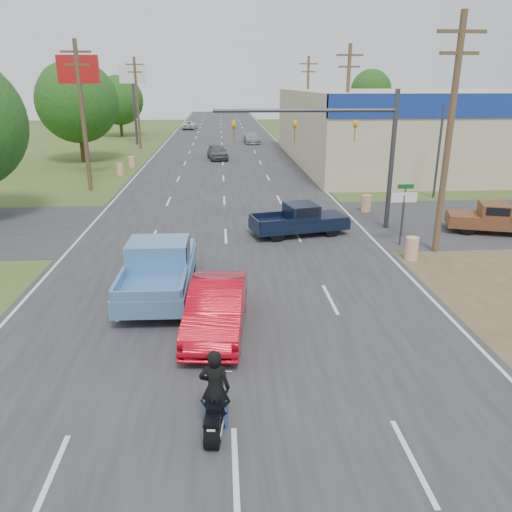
{
  "coord_description": "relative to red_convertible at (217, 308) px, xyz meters",
  "views": [
    {
      "loc": [
        -0.14,
        -7.95,
        7.28
      ],
      "look_at": [
        1.05,
        9.17,
        1.3
      ],
      "focal_mm": 35.0,
      "sensor_mm": 36.0,
      "label": 1
    }
  ],
  "objects": [
    {
      "name": "signal_mast",
      "position": [
        6.21,
        11.09,
        4.02
      ],
      "size": [
        9.12,
        0.4,
        7.0
      ],
      "color": "#3F3F44",
      "rests_on": "ground"
    },
    {
      "name": "tree_5",
      "position": [
        30.38,
        89.09,
        5.1
      ],
      "size": [
        7.98,
        7.98,
        9.88
      ],
      "color": "#422D19",
      "rests_on": "ground"
    },
    {
      "name": "distant_car_silver",
      "position": [
        4.17,
        50.51,
        -0.11
      ],
      "size": [
        2.09,
        4.71,
        1.34
      ],
      "primitive_type": "imported",
      "rotation": [
        0.0,
        0.0,
        0.04
      ],
      "color": "#A4A3A8",
      "rests_on": "ground"
    },
    {
      "name": "utility_pole_6",
      "position": [
        -9.12,
        46.09,
        4.54
      ],
      "size": [
        2.0,
        0.28,
        10.0
      ],
      "color": "#4C3823",
      "rests_on": "ground"
    },
    {
      "name": "barrel_0",
      "position": [
        8.38,
        6.09,
        -0.28
      ],
      "size": [
        0.56,
        0.56,
        1.0
      ],
      "primitive_type": "cylinder",
      "color": "orange",
      "rests_on": "ground"
    },
    {
      "name": "main_road",
      "position": [
        0.38,
        34.09,
        -0.77
      ],
      "size": [
        15.0,
        180.0,
        0.02
      ],
      "primitive_type": "cube",
      "color": "#2D2D30",
      "rests_on": "ground"
    },
    {
      "name": "barrel_2",
      "position": [
        -8.12,
        28.09,
        -0.28
      ],
      "size": [
        0.56,
        0.56,
        1.0
      ],
      "primitive_type": "cylinder",
      "color": "orange",
      "rests_on": "ground"
    },
    {
      "name": "dirt_verge",
      "position": [
        11.38,
        4.09,
        -0.77
      ],
      "size": [
        8.0,
        18.0,
        0.01
      ],
      "primitive_type": "cube",
      "color": "brown",
      "rests_on": "ground"
    },
    {
      "name": "pole_sign_left_far",
      "position": [
        -10.12,
        50.09,
        6.39
      ],
      "size": [
        3.0,
        0.35,
        9.2
      ],
      "color": "#3F3F44",
      "rests_on": "ground"
    },
    {
      "name": "cross_road",
      "position": [
        0.38,
        12.09,
        -0.77
      ],
      "size": [
        120.0,
        10.0,
        0.02
      ],
      "primitive_type": "cube",
      "color": "#2D2D30",
      "rests_on": "ground"
    },
    {
      "name": "ground",
      "position": [
        0.38,
        -5.91,
        -0.78
      ],
      "size": [
        200.0,
        200.0,
        0.0
      ],
      "primitive_type": "plane",
      "color": "#415120",
      "rests_on": "ground"
    },
    {
      "name": "tree_6",
      "position": [
        -29.62,
        89.09,
        5.73
      ],
      "size": [
        8.82,
        8.82,
        10.92
      ],
      "color": "#422D19",
      "rests_on": "ground"
    },
    {
      "name": "distant_car_white",
      "position": [
        -4.8,
        71.22,
        -0.14
      ],
      "size": [
        2.38,
        4.7,
        1.27
      ],
      "primitive_type": "imported",
      "rotation": [
        0.0,
        0.0,
        3.08
      ],
      "color": "silver",
      "rests_on": "ground"
    },
    {
      "name": "navy_pickup",
      "position": [
        4.19,
        10.12,
        0.02
      ],
      "size": [
        5.08,
        2.85,
        1.59
      ],
      "rotation": [
        0.0,
        0.0,
        -1.35
      ],
      "color": "black",
      "rests_on": "ground"
    },
    {
      "name": "utility_pole_1",
      "position": [
        9.88,
        7.09,
        4.54
      ],
      "size": [
        2.0,
        0.28,
        10.0
      ],
      "color": "#4C3823",
      "rests_on": "ground"
    },
    {
      "name": "tree_1",
      "position": [
        -13.12,
        36.09,
        4.79
      ],
      "size": [
        7.56,
        7.56,
        9.36
      ],
      "color": "#422D19",
      "rests_on": "ground"
    },
    {
      "name": "motorcycle",
      "position": [
        -0.02,
        -4.65,
        -0.32
      ],
      "size": [
        0.64,
        2.06,
        1.04
      ],
      "rotation": [
        0.0,
        0.0,
        -0.11
      ],
      "color": "black",
      "rests_on": "ground"
    },
    {
      "name": "pole_sign_left_near",
      "position": [
        -10.12,
        26.09,
        6.39
      ],
      "size": [
        3.0,
        0.35,
        9.2
      ],
      "color": "#3F3F44",
      "rests_on": "ground"
    },
    {
      "name": "rider",
      "position": [
        -0.01,
        -4.6,
        0.15
      ],
      "size": [
        0.72,
        0.51,
        1.86
      ],
      "primitive_type": "imported",
      "rotation": [
        0.0,
        0.0,
        3.04
      ],
      "color": "black",
      "rests_on": "ground"
    },
    {
      "name": "utility_pole_5",
      "position": [
        -9.12,
        22.09,
        4.54
      ],
      "size": [
        2.0,
        0.28,
        10.0
      ],
      "color": "#4C3823",
      "rests_on": "ground"
    },
    {
      "name": "barrel_1",
      "position": [
        8.78,
        14.59,
        -0.28
      ],
      "size": [
        0.56,
        0.56,
        1.0
      ],
      "primitive_type": "cylinder",
      "color": "orange",
      "rests_on": "ground"
    },
    {
      "name": "lane_sign",
      "position": [
        8.58,
        8.09,
        1.12
      ],
      "size": [
        1.2,
        0.08,
        2.52
      ],
      "color": "#3F3F44",
      "rests_on": "ground"
    },
    {
      "name": "utility_pole_2",
      "position": [
        9.88,
        25.09,
        4.54
      ],
      "size": [
        2.0,
        0.28,
        10.0
      ],
      "color": "#4C3823",
      "rests_on": "ground"
    },
    {
      "name": "distant_car_grey",
      "position": [
        -0.12,
        36.7,
        -0.03
      ],
      "size": [
        2.37,
        4.6,
        1.5
      ],
      "primitive_type": "imported",
      "rotation": [
        0.0,
        0.0,
        0.14
      ],
      "color": "#535357",
      "rests_on": "ground"
    },
    {
      "name": "utility_pole_3",
      "position": [
        9.88,
        43.09,
        4.54
      ],
      "size": [
        2.0,
        0.28,
        10.0
      ],
      "color": "#4C3823",
      "rests_on": "ground"
    },
    {
      "name": "brown_pickup",
      "position": [
        13.96,
        9.81,
        -0.01
      ],
      "size": [
        4.94,
        3.07,
        1.53
      ],
      "rotation": [
        0.0,
        0.0,
        1.27
      ],
      "color": "black",
      "rests_on": "ground"
    },
    {
      "name": "street_name_sign",
      "position": [
        9.18,
        9.59,
        0.83
      ],
      "size": [
        0.8,
        0.08,
        2.61
      ],
      "color": "#3F3F44",
      "rests_on": "ground"
    },
    {
      "name": "tree_2",
      "position": [
        -13.82,
        60.09,
        4.17
      ],
      "size": [
        6.72,
        6.72,
        8.32
      ],
      "color": "#422D19",
      "rests_on": "ground"
    },
    {
      "name": "red_convertible",
      "position": [
        0.0,
        0.0,
        0.0
      ],
      "size": [
        2.12,
        4.88,
        1.56
      ],
      "primitive_type": "imported",
      "rotation": [
        0.0,
        0.0,
        -0.1
      ],
      "color": "#BA0817",
      "rests_on": "ground"
    },
    {
      "name": "barrel_3",
      "position": [
        -7.82,
        32.09,
        -0.28
      ],
      "size": [
        0.56,
        0.56,
        1.0
      ],
      "primitive_type": "cylinder",
      "color": "orange",
      "rests_on": "ground"
    },
    {
      "name": "blue_pickup",
      "position": [
        -2.07,
        3.23,
        0.22
      ],
      "size": [
        2.41,
        6.01,
        1.98
      ],
      "rotation": [
        0.0,
        0.0,
        -0.02
      ],
      "color": "black",
      "rests_on": "ground"
    }
  ]
}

